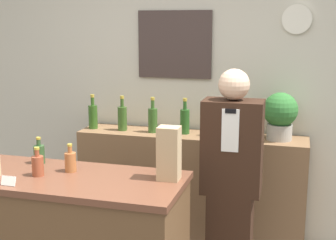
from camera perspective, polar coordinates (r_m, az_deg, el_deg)
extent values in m
cube|color=beige|center=(4.07, 2.88, 4.33)|extent=(5.20, 0.06, 2.70)
cube|color=#3E312E|center=(4.03, 0.80, 9.18)|extent=(0.64, 0.02, 0.57)
cylinder|color=white|center=(3.89, 15.44, 11.77)|extent=(0.23, 0.03, 0.23)
cube|color=brown|center=(4.03, 2.71, -8.45)|extent=(1.90, 0.37, 0.97)
cube|color=brown|center=(2.92, -12.04, -7.11)|extent=(1.42, 0.61, 0.04)
cube|color=#331E14|center=(3.18, 7.84, -3.28)|extent=(0.40, 0.24, 0.64)
cube|color=white|center=(3.03, 7.59, -1.29)|extent=(0.11, 0.01, 0.28)
cube|color=black|center=(3.00, 7.65, 1.07)|extent=(0.07, 0.01, 0.03)
sphere|color=#DBB293|center=(3.10, 8.06, 4.31)|extent=(0.21, 0.21, 0.21)
cylinder|color=#9E998E|center=(3.80, 13.42, -1.42)|extent=(0.20, 0.20, 0.12)
sphere|color=#2D6B2D|center=(3.76, 13.54, 1.23)|extent=(0.27, 0.27, 0.27)
cube|color=tan|center=(2.76, 0.12, -4.09)|extent=(0.13, 0.11, 0.32)
cube|color=white|center=(2.84, -18.88, -7.03)|extent=(0.09, 0.02, 0.06)
cylinder|color=#2F512A|center=(3.21, -15.43, -4.07)|extent=(0.07, 0.07, 0.12)
cylinder|color=#2F512A|center=(3.19, -15.51, -2.66)|extent=(0.03, 0.03, 0.04)
cylinder|color=#B29933|center=(3.18, -15.54, -2.16)|extent=(0.03, 0.03, 0.01)
cylinder|color=brown|center=(2.96, -15.59, -5.43)|extent=(0.07, 0.07, 0.12)
cylinder|color=brown|center=(2.94, -15.68, -3.90)|extent=(0.03, 0.03, 0.04)
cylinder|color=#B29933|center=(2.93, -15.71, -3.36)|extent=(0.03, 0.03, 0.01)
cylinder|color=#A76235|center=(2.99, -11.80, -5.05)|extent=(0.07, 0.07, 0.12)
cylinder|color=#A76235|center=(2.97, -11.87, -3.54)|extent=(0.03, 0.03, 0.04)
cylinder|color=#B29933|center=(2.96, -11.89, -3.01)|extent=(0.03, 0.03, 0.01)
cylinder|color=#2E551C|center=(4.13, -9.13, 0.37)|extent=(0.08, 0.08, 0.20)
cylinder|color=#2E551C|center=(4.10, -9.19, 2.26)|extent=(0.03, 0.03, 0.07)
cylinder|color=#B29933|center=(4.10, -9.21, 2.92)|extent=(0.03, 0.03, 0.02)
cylinder|color=#345421|center=(4.02, -5.58, 0.17)|extent=(0.08, 0.08, 0.20)
cylinder|color=#345421|center=(4.00, -5.62, 2.10)|extent=(0.03, 0.03, 0.07)
cylinder|color=#B29933|center=(3.99, -5.63, 2.78)|extent=(0.03, 0.03, 0.02)
cylinder|color=#335823|center=(3.93, -1.87, -0.05)|extent=(0.08, 0.08, 0.20)
cylinder|color=#335823|center=(3.91, -1.88, 1.93)|extent=(0.03, 0.03, 0.07)
cylinder|color=#B29933|center=(3.90, -1.89, 2.62)|extent=(0.03, 0.03, 0.02)
cylinder|color=#26541F|center=(3.89, 2.09, -0.20)|extent=(0.08, 0.08, 0.20)
cylinder|color=#26541F|center=(3.86, 2.10, 1.80)|extent=(0.03, 0.03, 0.07)
cylinder|color=#B29933|center=(3.85, 2.11, 2.50)|extent=(0.03, 0.03, 0.02)
cylinder|color=#274B27|center=(3.81, 6.01, -0.49)|extent=(0.08, 0.08, 0.20)
cylinder|color=#274B27|center=(3.79, 6.06, 1.55)|extent=(0.03, 0.03, 0.07)
cylinder|color=#B29933|center=(3.78, 6.08, 2.27)|extent=(0.03, 0.03, 0.02)
cylinder|color=#284B1C|center=(3.79, 10.12, -0.67)|extent=(0.08, 0.08, 0.20)
cylinder|color=#284B1C|center=(3.77, 10.20, 1.37)|extent=(0.03, 0.03, 0.07)
cylinder|color=#B29933|center=(3.76, 10.22, 2.09)|extent=(0.03, 0.03, 0.02)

